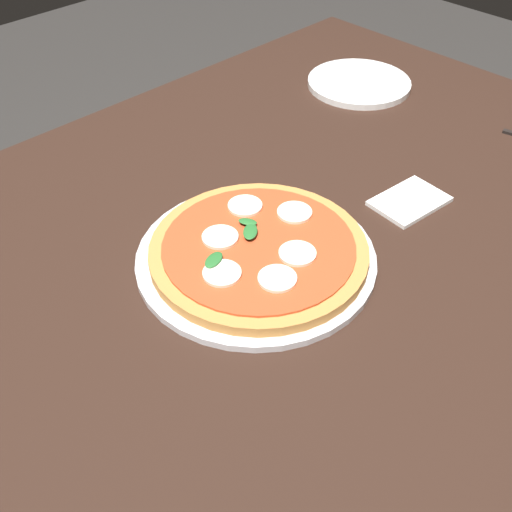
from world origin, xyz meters
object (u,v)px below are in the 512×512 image
dining_table (274,263)px  pizza (259,250)px  napkin (409,201)px  plate_white (359,83)px  serving_tray (256,258)px

dining_table → pizza: (-0.08, -0.04, 0.10)m
napkin → plate_white: bearing=49.9°
serving_tray → plate_white: (0.59, 0.27, 0.00)m
dining_table → plate_white: bearing=24.3°
plate_white → napkin: 0.45m
serving_tray → pizza: pizza is taller
napkin → pizza: bearing=165.5°
serving_tray → plate_white: size_ratio=1.61×
pizza → serving_tray: bearing=128.1°
serving_tray → napkin: size_ratio=2.92×
serving_tray → pizza: size_ratio=1.10×
serving_tray → napkin: bearing=-15.0°
serving_tray → napkin: (0.30, -0.08, -0.00)m
dining_table → plate_white: (0.51, 0.23, 0.08)m
dining_table → pizza: bearing=-153.9°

